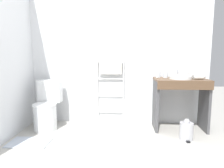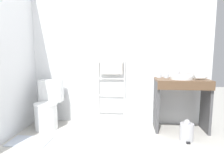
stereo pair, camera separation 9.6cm
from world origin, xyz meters
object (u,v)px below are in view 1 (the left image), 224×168
(cup_near_edge, at_px, (165,75))
(hair_dryer, at_px, (199,77))
(sink_basin, at_px, (180,77))
(towel_radiator, at_px, (111,77))
(toilet, at_px, (47,108))
(trash_bin, at_px, (186,131))
(cup_near_wall, at_px, (158,74))

(cup_near_edge, distance_m, hair_dryer, 0.51)
(sink_basin, height_order, hair_dryer, hair_dryer)
(towel_radiator, relative_size, sink_basin, 3.35)
(sink_basin, relative_size, hair_dryer, 1.79)
(toilet, xyz_separation_m, trash_bin, (2.18, -0.32, -0.21))
(toilet, bearing_deg, cup_near_wall, 8.22)
(sink_basin, relative_size, cup_near_wall, 3.26)
(cup_near_wall, height_order, cup_near_edge, cup_near_wall)
(hair_dryer, bearing_deg, trash_bin, -125.54)
(sink_basin, distance_m, hair_dryer, 0.27)
(toilet, relative_size, cup_near_edge, 8.30)
(sink_basin, bearing_deg, cup_near_wall, 148.44)
(sink_basin, bearing_deg, towel_radiator, 167.06)
(cup_near_wall, xyz_separation_m, trash_bin, (0.33, -0.58, -0.76))
(towel_radiator, height_order, sink_basin, towel_radiator)
(hair_dryer, bearing_deg, sink_basin, 172.99)
(hair_dryer, bearing_deg, towel_radiator, 168.18)
(towel_radiator, bearing_deg, toilet, -162.31)
(cup_near_edge, bearing_deg, towel_radiator, 174.02)
(cup_near_edge, bearing_deg, toilet, -173.21)
(cup_near_edge, height_order, trash_bin, cup_near_edge)
(cup_near_edge, xyz_separation_m, trash_bin, (0.22, -0.55, -0.75))
(hair_dryer, relative_size, trash_bin, 0.61)
(toilet, relative_size, sink_basin, 2.35)
(toilet, xyz_separation_m, hair_dryer, (2.43, 0.04, 0.53))
(cup_near_wall, relative_size, trash_bin, 0.34)
(towel_radiator, height_order, cup_near_edge, towel_radiator)
(trash_bin, bearing_deg, sink_basin, 91.88)
(towel_radiator, distance_m, hair_dryer, 1.43)
(towel_radiator, relative_size, cup_near_edge, 11.84)
(hair_dryer, bearing_deg, cup_near_wall, 158.66)
(cup_near_wall, distance_m, hair_dryer, 0.63)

